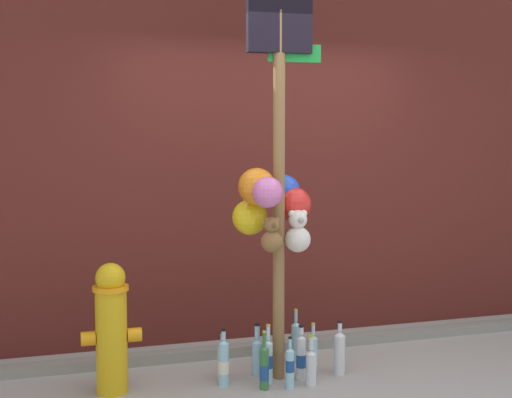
{
  "coord_description": "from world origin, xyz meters",
  "views": [
    {
      "loc": [
        -1.64,
        -3.69,
        1.63
      ],
      "look_at": [
        -0.37,
        0.51,
        1.26
      ],
      "focal_mm": 45.71,
      "sensor_mm": 36.0,
      "label": 1
    }
  ],
  "objects_px": {
    "bottle_0": "(257,354)",
    "bottle_7": "(296,341)",
    "bottle_8": "(340,352)",
    "bottle_5": "(281,346)",
    "bottle_4": "(313,355)",
    "bottle_1": "(290,367)",
    "bottle_11": "(224,362)",
    "bottle_3": "(268,360)",
    "fire_hydrant": "(111,327)",
    "memorial_post": "(275,183)",
    "bottle_6": "(264,368)",
    "bottle_9": "(301,357)",
    "bottle_10": "(223,361)",
    "bottle_2": "(311,365)"
  },
  "relations": [
    {
      "from": "fire_hydrant",
      "to": "bottle_11",
      "type": "relative_size",
      "value": 2.22
    },
    {
      "from": "bottle_0",
      "to": "bottle_3",
      "type": "bearing_deg",
      "value": -80.02
    },
    {
      "from": "bottle_3",
      "to": "bottle_6",
      "type": "xyz_separation_m",
      "value": [
        -0.06,
        -0.11,
        -0.01
      ]
    },
    {
      "from": "bottle_0",
      "to": "bottle_11",
      "type": "xyz_separation_m",
      "value": [
        -0.27,
        -0.12,
        0.01
      ]
    },
    {
      "from": "memorial_post",
      "to": "bottle_1",
      "type": "relative_size",
      "value": 7.39
    },
    {
      "from": "fire_hydrant",
      "to": "bottle_10",
      "type": "distance_m",
      "value": 0.81
    },
    {
      "from": "fire_hydrant",
      "to": "bottle_9",
      "type": "bearing_deg",
      "value": -6.01
    },
    {
      "from": "fire_hydrant",
      "to": "bottle_5",
      "type": "height_order",
      "value": "fire_hydrant"
    },
    {
      "from": "bottle_8",
      "to": "bottle_10",
      "type": "relative_size",
      "value": 1.2
    },
    {
      "from": "fire_hydrant",
      "to": "bottle_8",
      "type": "height_order",
      "value": "fire_hydrant"
    },
    {
      "from": "memorial_post",
      "to": "bottle_7",
      "type": "bearing_deg",
      "value": 43.88
    },
    {
      "from": "bottle_0",
      "to": "bottle_8",
      "type": "distance_m",
      "value": 0.59
    },
    {
      "from": "bottle_11",
      "to": "bottle_9",
      "type": "bearing_deg",
      "value": -5.02
    },
    {
      "from": "bottle_4",
      "to": "bottle_7",
      "type": "bearing_deg",
      "value": 95.24
    },
    {
      "from": "bottle_4",
      "to": "bottle_8",
      "type": "bearing_deg",
      "value": -12.97
    },
    {
      "from": "bottle_6",
      "to": "bottle_4",
      "type": "bearing_deg",
      "value": 21.88
    },
    {
      "from": "bottle_2",
      "to": "bottle_11",
      "type": "distance_m",
      "value": 0.59
    },
    {
      "from": "memorial_post",
      "to": "bottle_10",
      "type": "bearing_deg",
      "value": 171.78
    },
    {
      "from": "bottle_0",
      "to": "bottle_8",
      "type": "bearing_deg",
      "value": -15.18
    },
    {
      "from": "bottle_0",
      "to": "bottle_10",
      "type": "xyz_separation_m",
      "value": [
        -0.26,
        -0.02,
        -0.01
      ]
    },
    {
      "from": "fire_hydrant",
      "to": "bottle_3",
      "type": "xyz_separation_m",
      "value": [
        1.04,
        -0.13,
        -0.28
      ]
    },
    {
      "from": "bottle_1",
      "to": "bottle_5",
      "type": "height_order",
      "value": "bottle_1"
    },
    {
      "from": "bottle_0",
      "to": "bottle_5",
      "type": "distance_m",
      "value": 0.28
    },
    {
      "from": "bottle_0",
      "to": "bottle_4",
      "type": "height_order",
      "value": "bottle_4"
    },
    {
      "from": "bottle_0",
      "to": "bottle_7",
      "type": "height_order",
      "value": "bottle_7"
    },
    {
      "from": "bottle_6",
      "to": "bottle_5",
      "type": "bearing_deg",
      "value": 58.76
    },
    {
      "from": "bottle_3",
      "to": "bottle_7",
      "type": "xyz_separation_m",
      "value": [
        0.33,
        0.34,
        0.0
      ]
    },
    {
      "from": "memorial_post",
      "to": "bottle_4",
      "type": "bearing_deg",
      "value": -8.52
    },
    {
      "from": "bottle_0",
      "to": "bottle_4",
      "type": "xyz_separation_m",
      "value": [
        0.38,
        -0.11,
        -0.0
      ]
    },
    {
      "from": "bottle_1",
      "to": "bottle_4",
      "type": "bearing_deg",
      "value": 38.91
    },
    {
      "from": "memorial_post",
      "to": "bottle_1",
      "type": "xyz_separation_m",
      "value": [
        0.03,
        -0.24,
        -1.22
      ]
    },
    {
      "from": "bottle_10",
      "to": "fire_hydrant",
      "type": "bearing_deg",
      "value": -178.4
    },
    {
      "from": "bottle_4",
      "to": "bottle_8",
      "type": "relative_size",
      "value": 0.97
    },
    {
      "from": "bottle_9",
      "to": "bottle_5",
      "type": "bearing_deg",
      "value": 96.39
    },
    {
      "from": "bottle_5",
      "to": "bottle_11",
      "type": "distance_m",
      "value": 0.58
    },
    {
      "from": "fire_hydrant",
      "to": "bottle_0",
      "type": "height_order",
      "value": "fire_hydrant"
    },
    {
      "from": "fire_hydrant",
      "to": "bottle_1",
      "type": "distance_m",
      "value": 1.21
    },
    {
      "from": "fire_hydrant",
      "to": "bottle_5",
      "type": "bearing_deg",
      "value": 9.03
    },
    {
      "from": "bottle_0",
      "to": "bottle_1",
      "type": "bearing_deg",
      "value": -66.09
    },
    {
      "from": "memorial_post",
      "to": "bottle_7",
      "type": "distance_m",
      "value": 1.25
    },
    {
      "from": "bottle_8",
      "to": "bottle_10",
      "type": "xyz_separation_m",
      "value": [
        -0.82,
        0.14,
        -0.03
      ]
    },
    {
      "from": "bottle_8",
      "to": "bottle_0",
      "type": "bearing_deg",
      "value": 164.82
    },
    {
      "from": "bottle_0",
      "to": "bottle_1",
      "type": "relative_size",
      "value": 1.05
    },
    {
      "from": "fire_hydrant",
      "to": "bottle_6",
      "type": "height_order",
      "value": "fire_hydrant"
    },
    {
      "from": "bottle_4",
      "to": "bottle_11",
      "type": "relative_size",
      "value": 0.96
    },
    {
      "from": "bottle_3",
      "to": "fire_hydrant",
      "type": "bearing_deg",
      "value": 172.98
    },
    {
      "from": "bottle_0",
      "to": "bottle_11",
      "type": "bearing_deg",
      "value": -155.53
    },
    {
      "from": "bottle_8",
      "to": "bottle_11",
      "type": "xyz_separation_m",
      "value": [
        -0.84,
        0.03,
        -0.0
      ]
    },
    {
      "from": "bottle_3",
      "to": "bottle_5",
      "type": "xyz_separation_m",
      "value": [
        0.2,
        0.32,
        -0.02
      ]
    },
    {
      "from": "bottle_11",
      "to": "bottle_3",
      "type": "bearing_deg",
      "value": -7.71
    }
  ]
}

